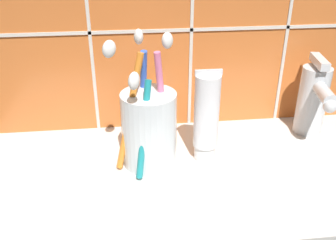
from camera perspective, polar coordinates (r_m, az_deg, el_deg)
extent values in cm
cube|color=silver|center=(54.11, 4.01, -8.39)|extent=(62.25, 29.08, 2.00)
cube|color=beige|center=(59.38, 2.09, 13.53)|extent=(72.25, 0.24, 0.50)
cylinder|color=silver|center=(52.31, -2.89, -1.42)|extent=(7.68, 7.68, 10.79)
cylinder|color=pink|center=(51.84, -0.86, 2.06)|extent=(2.65, 2.49, 16.10)
ellipsoid|color=white|center=(49.39, -0.10, 12.02)|extent=(2.31, 2.25, 2.38)
cylinder|color=blue|center=(53.70, -3.80, 2.81)|extent=(1.48, 4.00, 15.95)
ellipsoid|color=white|center=(52.27, -4.51, 12.55)|extent=(1.60, 2.25, 2.48)
cylinder|color=orange|center=(50.20, -5.88, 1.06)|extent=(4.75, 2.64, 16.28)
ellipsoid|color=white|center=(46.13, -8.98, 10.64)|extent=(2.49, 2.02, 2.54)
cylinder|color=teal|center=(49.49, -3.74, -1.34)|extent=(2.97, 4.24, 13.11)
ellipsoid|color=white|center=(44.67, -5.21, 5.96)|extent=(2.23, 2.56, 2.57)
cylinder|color=white|center=(55.47, 5.59, -4.76)|extent=(3.00, 3.00, 2.35)
cylinder|color=white|center=(52.30, 5.91, 1.30)|extent=(3.53, 3.53, 10.70)
cube|color=silver|center=(50.05, 6.22, 7.22)|extent=(3.71, 0.36, 0.80)
cylinder|color=silver|center=(64.85, 21.08, 2.80)|extent=(4.58, 4.58, 11.15)
cylinder|color=silver|center=(60.48, 22.51, 4.03)|extent=(3.29, 7.60, 2.06)
sphere|color=silver|center=(57.58, 23.45, 1.94)|extent=(1.92, 1.92, 1.92)
cube|color=silver|center=(62.60, 22.09, 8.27)|extent=(2.41, 6.15, 1.20)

